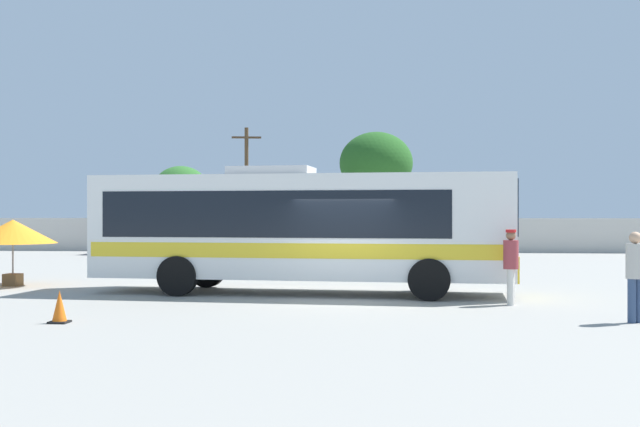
{
  "coord_description": "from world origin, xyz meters",
  "views": [
    {
      "loc": [
        1.16,
        -19.33,
        2.12
      ],
      "look_at": [
        -0.85,
        3.36,
        2.14
      ],
      "focal_mm": 44.06,
      "sensor_mm": 36.0,
      "label": 1
    }
  ],
  "objects_px": {
    "vendor_umbrella_near_gate_orange": "(13,232)",
    "coach_bus_white_yellow": "(297,226)",
    "utility_pole_near": "(247,185)",
    "traffic_cone_on_apron": "(60,307)",
    "parked_car_second_black": "(261,240)",
    "roadside_tree_left": "(181,190)",
    "roadside_tree_midleft": "(376,163)",
    "parked_car_leftmost_maroon": "(131,240)",
    "attendant_by_bus_door": "(511,262)",
    "passenger_waiting_on_apron": "(635,271)"
  },
  "relations": [
    {
      "from": "attendant_by_bus_door",
      "to": "roadside_tree_left",
      "type": "bearing_deg",
      "value": 117.39
    },
    {
      "from": "traffic_cone_on_apron",
      "to": "utility_pole_near",
      "type": "bearing_deg",
      "value": 94.04
    },
    {
      "from": "vendor_umbrella_near_gate_orange",
      "to": "coach_bus_white_yellow",
      "type": "bearing_deg",
      "value": -9.41
    },
    {
      "from": "coach_bus_white_yellow",
      "to": "vendor_umbrella_near_gate_orange",
      "type": "relative_size",
      "value": 4.41
    },
    {
      "from": "utility_pole_near",
      "to": "roadside_tree_midleft",
      "type": "xyz_separation_m",
      "value": [
        7.89,
        0.96,
        1.36
      ]
    },
    {
      "from": "vendor_umbrella_near_gate_orange",
      "to": "utility_pole_near",
      "type": "relative_size",
      "value": 0.34
    },
    {
      "from": "vendor_umbrella_near_gate_orange",
      "to": "parked_car_second_black",
      "type": "relative_size",
      "value": 0.61
    },
    {
      "from": "passenger_waiting_on_apron",
      "to": "parked_car_leftmost_maroon",
      "type": "relative_size",
      "value": 0.43
    },
    {
      "from": "passenger_waiting_on_apron",
      "to": "utility_pole_near",
      "type": "relative_size",
      "value": 0.24
    },
    {
      "from": "vendor_umbrella_near_gate_orange",
      "to": "parked_car_second_black",
      "type": "distance_m",
      "value": 18.0
    },
    {
      "from": "parked_car_leftmost_maroon",
      "to": "roadside_tree_midleft",
      "type": "xyz_separation_m",
      "value": [
        12.75,
        7.98,
        4.49
      ]
    },
    {
      "from": "parked_car_second_black",
      "to": "utility_pole_near",
      "type": "relative_size",
      "value": 0.57
    },
    {
      "from": "vendor_umbrella_near_gate_orange",
      "to": "parked_car_second_black",
      "type": "bearing_deg",
      "value": 75.3
    },
    {
      "from": "vendor_umbrella_near_gate_orange",
      "to": "traffic_cone_on_apron",
      "type": "relative_size",
      "value": 3.99
    },
    {
      "from": "passenger_waiting_on_apron",
      "to": "traffic_cone_on_apron",
      "type": "xyz_separation_m",
      "value": [
        -11.19,
        -1.02,
        -0.7
      ]
    },
    {
      "from": "attendant_by_bus_door",
      "to": "vendor_umbrella_near_gate_orange",
      "type": "distance_m",
      "value": 14.42
    },
    {
      "from": "passenger_waiting_on_apron",
      "to": "attendant_by_bus_door",
      "type": "bearing_deg",
      "value": 124.76
    },
    {
      "from": "coach_bus_white_yellow",
      "to": "utility_pole_near",
      "type": "relative_size",
      "value": 1.52
    },
    {
      "from": "vendor_umbrella_near_gate_orange",
      "to": "roadside_tree_midleft",
      "type": "height_order",
      "value": "roadside_tree_midleft"
    },
    {
      "from": "attendant_by_bus_door",
      "to": "parked_car_leftmost_maroon",
      "type": "bearing_deg",
      "value": 127.04
    },
    {
      "from": "passenger_waiting_on_apron",
      "to": "parked_car_leftmost_maroon",
      "type": "bearing_deg",
      "value": 126.79
    },
    {
      "from": "attendant_by_bus_door",
      "to": "traffic_cone_on_apron",
      "type": "relative_size",
      "value": 2.76
    },
    {
      "from": "roadside_tree_left",
      "to": "roadside_tree_midleft",
      "type": "relative_size",
      "value": 0.74
    },
    {
      "from": "vendor_umbrella_near_gate_orange",
      "to": "roadside_tree_midleft",
      "type": "distance_m",
      "value": 28.2
    },
    {
      "from": "parked_car_second_black",
      "to": "parked_car_leftmost_maroon",
      "type": "bearing_deg",
      "value": 174.89
    },
    {
      "from": "roadside_tree_left",
      "to": "traffic_cone_on_apron",
      "type": "height_order",
      "value": "roadside_tree_left"
    },
    {
      "from": "traffic_cone_on_apron",
      "to": "parked_car_leftmost_maroon",
      "type": "bearing_deg",
      "value": 105.64
    },
    {
      "from": "vendor_umbrella_near_gate_orange",
      "to": "roadside_tree_left",
      "type": "bearing_deg",
      "value": 95.12
    },
    {
      "from": "vendor_umbrella_near_gate_orange",
      "to": "traffic_cone_on_apron",
      "type": "distance_m",
      "value": 8.96
    },
    {
      "from": "parked_car_leftmost_maroon",
      "to": "roadside_tree_left",
      "type": "distance_m",
      "value": 10.45
    },
    {
      "from": "roadside_tree_left",
      "to": "parked_car_second_black",
      "type": "bearing_deg",
      "value": -56.41
    },
    {
      "from": "passenger_waiting_on_apron",
      "to": "roadside_tree_left",
      "type": "bearing_deg",
      "value": 118.03
    },
    {
      "from": "roadside_tree_left",
      "to": "roadside_tree_midleft",
      "type": "height_order",
      "value": "roadside_tree_midleft"
    },
    {
      "from": "parked_car_leftmost_maroon",
      "to": "utility_pole_near",
      "type": "xyz_separation_m",
      "value": [
        4.86,
        7.03,
        3.13
      ]
    },
    {
      "from": "vendor_umbrella_near_gate_orange",
      "to": "utility_pole_near",
      "type": "height_order",
      "value": "utility_pole_near"
    },
    {
      "from": "passenger_waiting_on_apron",
      "to": "vendor_umbrella_near_gate_orange",
      "type": "distance_m",
      "value": 17.18
    },
    {
      "from": "parked_car_second_black",
      "to": "utility_pole_near",
      "type": "height_order",
      "value": "utility_pole_near"
    },
    {
      "from": "coach_bus_white_yellow",
      "to": "utility_pole_near",
      "type": "xyz_separation_m",
      "value": [
        -6.25,
        26.48,
        2.07
      ]
    },
    {
      "from": "attendant_by_bus_door",
      "to": "roadside_tree_midleft",
      "type": "height_order",
      "value": "roadside_tree_midleft"
    },
    {
      "from": "roadside_tree_left",
      "to": "traffic_cone_on_apron",
      "type": "bearing_deg",
      "value": -78.54
    },
    {
      "from": "passenger_waiting_on_apron",
      "to": "utility_pole_near",
      "type": "xyz_separation_m",
      "value": [
        -13.49,
        31.55,
        2.88
      ]
    },
    {
      "from": "coach_bus_white_yellow",
      "to": "parked_car_leftmost_maroon",
      "type": "relative_size",
      "value": 2.7
    },
    {
      "from": "attendant_by_bus_door",
      "to": "passenger_waiting_on_apron",
      "type": "height_order",
      "value": "passenger_waiting_on_apron"
    },
    {
      "from": "vendor_umbrella_near_gate_orange",
      "to": "roadside_tree_left",
      "type": "height_order",
      "value": "roadside_tree_left"
    },
    {
      "from": "attendant_by_bus_door",
      "to": "traffic_cone_on_apron",
      "type": "bearing_deg",
      "value": -157.41
    },
    {
      "from": "coach_bus_white_yellow",
      "to": "passenger_waiting_on_apron",
      "type": "distance_m",
      "value": 8.88
    },
    {
      "from": "vendor_umbrella_near_gate_orange",
      "to": "traffic_cone_on_apron",
      "type": "xyz_separation_m",
      "value": [
        4.69,
        -7.53,
        -1.28
      ]
    },
    {
      "from": "utility_pole_near",
      "to": "traffic_cone_on_apron",
      "type": "xyz_separation_m",
      "value": [
        2.3,
        -32.57,
        -3.58
      ]
    },
    {
      "from": "roadside_tree_midleft",
      "to": "coach_bus_white_yellow",
      "type": "bearing_deg",
      "value": -93.43
    },
    {
      "from": "coach_bus_white_yellow",
      "to": "roadside_tree_left",
      "type": "xyz_separation_m",
      "value": [
        -11.16,
        29.48,
        1.89
      ]
    }
  ]
}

